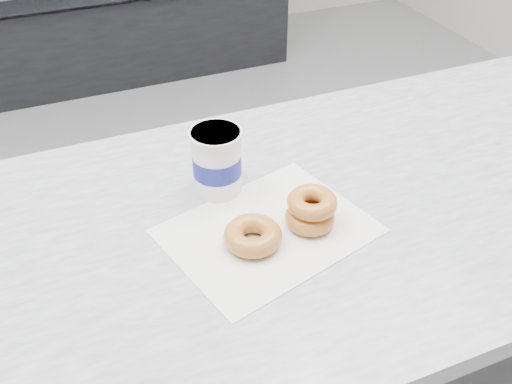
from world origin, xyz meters
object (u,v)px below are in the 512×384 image
counter (249,375)px  coffee_cup (217,161)px  donut_single (253,236)px  donut_stack (311,210)px

counter → coffee_cup: bearing=96.4°
donut_single → donut_stack: donut_stack is taller
coffee_cup → donut_stack: bearing=-55.4°
donut_single → donut_stack: size_ratio=0.90×
counter → donut_single: 0.47m
coffee_cup → counter: bearing=-85.2°
donut_single → coffee_cup: 0.17m
donut_stack → coffee_cup: (-0.12, 0.16, 0.03)m
counter → coffee_cup: 0.53m
donut_stack → coffee_cup: coffee_cup is taller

